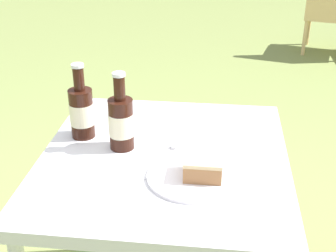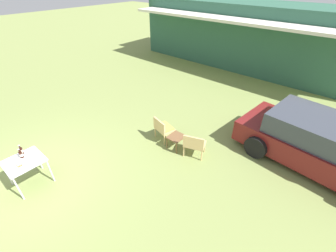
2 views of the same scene
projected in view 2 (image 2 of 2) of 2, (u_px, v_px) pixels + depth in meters
name	position (u px, v px, depth m)	size (l,w,h in m)	color
ground_plane	(34.00, 183.00, 5.62)	(60.00, 60.00, 0.00)	olive
cabin_building	(250.00, 35.00, 11.85)	(11.93, 4.26, 3.14)	#2D5B47
parked_car	(319.00, 144.00, 5.86)	(4.31, 2.32, 1.34)	maroon
wicker_chair_cushioned	(163.00, 128.00, 6.84)	(0.66, 0.57, 0.74)	tan
wicker_chair_plain	(194.00, 144.00, 6.20)	(0.69, 0.61, 0.74)	tan
garden_side_table	(176.00, 138.00, 6.55)	(0.41, 0.46, 0.41)	brown
patio_table	(25.00, 163.00, 5.24)	(0.76, 0.81, 0.74)	silver
cake_on_plate	(19.00, 165.00, 5.05)	(0.25, 0.25, 0.07)	white
cola_bottle_near	(21.00, 154.00, 5.24)	(0.08, 0.08, 0.25)	black
cola_bottle_far	(21.00, 151.00, 5.36)	(0.08, 0.08, 0.25)	black
fork	(18.00, 164.00, 5.09)	(0.17, 0.05, 0.01)	silver
loose_bottle_cap	(26.00, 160.00, 5.21)	(0.03, 0.03, 0.01)	silver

